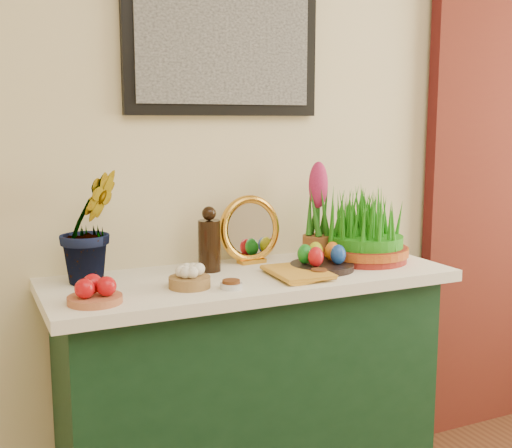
# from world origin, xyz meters

# --- Properties ---
(sideboard) EXTENTS (1.30, 0.45, 0.85)m
(sideboard) POSITION_xyz_m (-0.13, 2.00, 0.42)
(sideboard) COLOR #13341D
(sideboard) RESTS_ON ground
(tablecloth) EXTENTS (1.40, 0.55, 0.04)m
(tablecloth) POSITION_xyz_m (-0.13, 2.00, 0.87)
(tablecloth) COLOR white
(tablecloth) RESTS_ON sideboard
(hyacinth_green) EXTENTS (0.30, 0.27, 0.49)m
(hyacinth_green) POSITION_xyz_m (-0.65, 2.11, 1.13)
(hyacinth_green) COLOR #226A17
(hyacinth_green) RESTS_ON tablecloth
(apple_bowl) EXTENTS (0.16, 0.16, 0.08)m
(apple_bowl) POSITION_xyz_m (-0.69, 1.86, 0.92)
(apple_bowl) COLOR #AA5B39
(apple_bowl) RESTS_ON tablecloth
(garlic_basket) EXTENTS (0.17, 0.17, 0.07)m
(garlic_basket) POSITION_xyz_m (-0.38, 1.91, 0.92)
(garlic_basket) COLOR #9D6E3F
(garlic_basket) RESTS_ON tablecloth
(vinegar_cruet) EXTENTS (0.08, 0.08, 0.23)m
(vinegar_cruet) POSITION_xyz_m (-0.25, 2.10, 0.99)
(vinegar_cruet) COLOR black
(vinegar_cruet) RESTS_ON tablecloth
(mirror) EXTENTS (0.26, 0.08, 0.25)m
(mirror) POSITION_xyz_m (-0.06, 2.16, 1.01)
(mirror) COLOR gold
(mirror) RESTS_ON tablecloth
(book) EXTENTS (0.17, 0.25, 0.03)m
(book) POSITION_xyz_m (-0.09, 1.90, 0.91)
(book) COLOR gold
(book) RESTS_ON tablecloth
(spice_dish_left) EXTENTS (0.07, 0.07, 0.03)m
(spice_dish_left) POSITION_xyz_m (-0.27, 1.84, 0.90)
(spice_dish_left) COLOR silver
(spice_dish_left) RESTS_ON tablecloth
(spice_dish_right) EXTENTS (0.07, 0.07, 0.03)m
(spice_dish_right) POSITION_xyz_m (0.06, 1.86, 0.90)
(spice_dish_right) COLOR silver
(spice_dish_right) RESTS_ON tablecloth
(egg_plate) EXTENTS (0.27, 0.27, 0.09)m
(egg_plate) POSITION_xyz_m (0.12, 1.95, 0.92)
(egg_plate) COLOR black
(egg_plate) RESTS_ON tablecloth
(hyacinth_pink) EXTENTS (0.11, 0.11, 0.37)m
(hyacinth_pink) POSITION_xyz_m (0.20, 2.10, 1.06)
(hyacinth_pink) COLOR brown
(hyacinth_pink) RESTS_ON tablecloth
(wheatgrass_sabzeh) EXTENTS (0.32, 0.32, 0.26)m
(wheatgrass_sabzeh) POSITION_xyz_m (0.34, 2.00, 1.00)
(wheatgrass_sabzeh) COLOR maroon
(wheatgrass_sabzeh) RESTS_ON tablecloth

